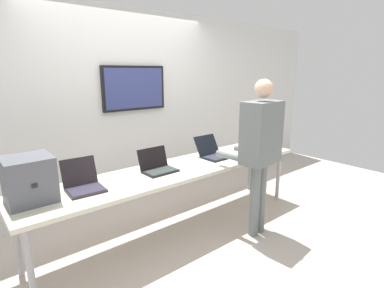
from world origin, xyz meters
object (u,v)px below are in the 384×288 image
(equipment_box, at_px, (29,179))
(laptop_station_2, at_px, (213,152))
(laptop_station_1, at_px, (158,166))
(laptop_station_3, at_px, (255,142))
(person, at_px, (260,144))
(laptop_station_0, at_px, (83,183))
(workbench, at_px, (177,172))

(equipment_box, relative_size, laptop_station_2, 0.95)
(laptop_station_1, bearing_deg, laptop_station_3, 0.41)
(laptop_station_1, bearing_deg, laptop_station_2, 1.38)
(person, bearing_deg, equipment_box, 161.21)
(laptop_station_0, xyz_separation_m, person, (1.65, -0.67, 0.23))
(laptop_station_3, bearing_deg, laptop_station_2, 179.42)
(workbench, xyz_separation_m, laptop_station_1, (-0.22, 0.05, 0.10))
(person, bearing_deg, laptop_station_0, 157.77)
(equipment_box, height_order, laptop_station_1, equipment_box)
(laptop_station_1, bearing_deg, person, -38.26)
(workbench, distance_m, laptop_station_3, 1.43)
(equipment_box, xyz_separation_m, laptop_station_1, (1.21, -0.03, -0.13))
(laptop_station_0, bearing_deg, laptop_station_1, -0.10)
(laptop_station_2, relative_size, person, 0.23)
(laptop_station_3, bearing_deg, laptop_station_0, -179.76)
(laptop_station_0, bearing_deg, laptop_station_3, 0.24)
(laptop_station_0, relative_size, laptop_station_3, 0.93)
(laptop_station_0, distance_m, person, 1.79)
(laptop_station_0, distance_m, laptop_station_1, 0.79)
(workbench, bearing_deg, person, -44.73)
(laptop_station_0, xyz_separation_m, laptop_station_3, (2.44, 0.01, 0.00))
(laptop_station_3, distance_m, person, 1.08)
(workbench, relative_size, person, 1.96)
(laptop_station_0, height_order, laptop_station_1, laptop_station_0)
(workbench, distance_m, laptop_station_1, 0.25)
(person, bearing_deg, laptop_station_1, 141.74)
(workbench, height_order, person, person)
(workbench, relative_size, laptop_station_3, 8.59)
(equipment_box, height_order, laptop_station_3, equipment_box)
(equipment_box, xyz_separation_m, laptop_station_3, (2.86, -0.02, -0.13))
(laptop_station_0, height_order, laptop_station_2, laptop_station_0)
(equipment_box, xyz_separation_m, person, (2.07, -0.70, 0.11))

